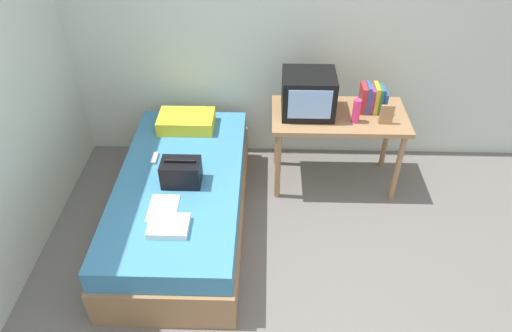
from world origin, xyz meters
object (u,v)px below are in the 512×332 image
object	(u,v)px
picture_frame	(387,115)
remote_silver	(155,158)
water_bottle	(356,111)
book_row	(372,99)
pillow	(186,121)
tv	(308,94)
handbag	(181,172)
remote_dark	(177,224)
bed	(182,202)
desk	(338,123)
folded_towel	(169,226)
magazine	(163,208)

from	to	relation	value
picture_frame	remote_silver	bearing A→B (deg)	-172.53
water_bottle	book_row	bearing A→B (deg)	49.15
water_bottle	pillow	world-z (taller)	water_bottle
water_bottle	pillow	size ratio (longest dim) A/B	0.43
tv	handbag	world-z (taller)	tv
remote_dark	bed	bearing A→B (deg)	97.41
desk	book_row	distance (m)	0.35
water_bottle	remote_dark	distance (m)	1.73
pillow	remote_dark	distance (m)	1.24
tv	pillow	distance (m)	1.13
remote_dark	handbag	bearing A→B (deg)	93.80
folded_towel	book_row	bearing A→B (deg)	38.38
remote_silver	folded_towel	bearing A→B (deg)	-71.83
remote_dark	folded_towel	size ratio (longest dim) A/B	0.56
water_bottle	magazine	distance (m)	1.74
tv	handbag	size ratio (longest dim) A/B	1.47
magazine	water_bottle	bearing A→B (deg)	29.97
book_row	magazine	distance (m)	1.98
bed	tv	distance (m)	1.39
pillow	handbag	bearing A→B (deg)	-84.38
tv	book_row	size ratio (longest dim) A/B	1.76
folded_towel	desk	bearing A→B (deg)	42.24
water_bottle	pillow	xyz separation A→B (m)	(-1.46, 0.21, -0.26)
pillow	folded_towel	xyz separation A→B (m)	(0.06, -1.26, -0.04)
remote_silver	folded_towel	size ratio (longest dim) A/B	0.51
remote_silver	tv	bearing A→B (deg)	17.94
bed	water_bottle	xyz separation A→B (m)	(1.43, 0.50, 0.59)
tv	pillow	xyz separation A→B (m)	(-1.07, 0.07, -0.34)
remote_silver	desk	bearing A→B (deg)	14.15
tv	picture_frame	distance (m)	0.67
tv	remote_dark	world-z (taller)	tv
tv	remote_silver	size ratio (longest dim) A/B	3.06
remote_dark	remote_silver	distance (m)	0.81
desk	remote_silver	distance (m)	1.60
tv	desk	bearing A→B (deg)	-4.23
handbag	folded_towel	distance (m)	0.50
desk	tv	world-z (taller)	tv
pillow	folded_towel	distance (m)	1.27
pillow	book_row	bearing A→B (deg)	-0.82
handbag	magazine	size ratio (longest dim) A/B	1.03
folded_towel	handbag	bearing A→B (deg)	87.89
water_bottle	folded_towel	world-z (taller)	water_bottle
picture_frame	handbag	distance (m)	1.73
tv	pillow	size ratio (longest dim) A/B	0.89
remote_dark	picture_frame	bearing A→B (deg)	31.99
water_bottle	remote_dark	world-z (taller)	water_bottle
water_bottle	book_row	world-z (taller)	book_row
book_row	remote_silver	distance (m)	1.91
handbag	pillow	bearing A→B (deg)	95.62
folded_towel	bed	bearing A→B (deg)	91.97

